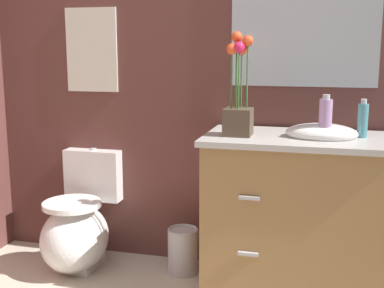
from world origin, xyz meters
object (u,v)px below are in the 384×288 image
object	(u,v)px
trash_bin	(183,250)
wall_mirror	(304,22)
lotion_bottle	(363,120)
soap_bottle	(325,118)
flower_vase	(238,103)
toilet	(78,229)
wall_poster	(92,50)
vanity_cabinet	(295,215)

from	to	relation	value
trash_bin	wall_mirror	xyz separation A→B (m)	(0.64, 0.18, 1.31)
lotion_bottle	soap_bottle	bearing A→B (deg)	-152.93
flower_vase	soap_bottle	distance (m)	0.44
soap_bottle	lotion_bottle	distance (m)	0.20
toilet	flower_vase	xyz separation A→B (m)	(0.97, -0.08, 0.79)
toilet	wall_poster	world-z (taller)	wall_poster
soap_bottle	trash_bin	xyz separation A→B (m)	(-0.78, 0.16, -0.83)
vanity_cabinet	toilet	bearing A→B (deg)	178.81
wall_poster	wall_mirror	size ratio (longest dim) A/B	0.63
vanity_cabinet	flower_vase	xyz separation A→B (m)	(-0.30, -0.06, 0.59)
wall_poster	wall_mirror	bearing A→B (deg)	0.00
toilet	wall_mirror	distance (m)	1.77
vanity_cabinet	soap_bottle	size ratio (longest dim) A/B	4.77
lotion_bottle	flower_vase	bearing A→B (deg)	-170.52
wall_poster	toilet	bearing A→B (deg)	-90.00
trash_bin	toilet	bearing A→B (deg)	-172.21
flower_vase	lotion_bottle	bearing A→B (deg)	9.48
toilet	lotion_bottle	world-z (taller)	lotion_bottle
soap_bottle	wall_poster	world-z (taller)	wall_poster
toilet	soap_bottle	world-z (taller)	soap_bottle
toilet	wall_poster	xyz separation A→B (m)	(0.00, 0.27, 1.05)
lotion_bottle	vanity_cabinet	bearing A→B (deg)	-171.95
toilet	lotion_bottle	xyz separation A→B (m)	(1.59, 0.02, 0.71)
soap_bottle	wall_mirror	xyz separation A→B (m)	(-0.14, 0.34, 0.48)
toilet	flower_vase	world-z (taller)	flower_vase
toilet	flower_vase	distance (m)	1.26
trash_bin	wall_poster	bearing A→B (deg)	163.93
lotion_bottle	wall_poster	distance (m)	1.64
lotion_bottle	wall_poster	world-z (taller)	wall_poster
toilet	trash_bin	world-z (taller)	toilet
vanity_cabinet	wall_poster	bearing A→B (deg)	167.00
vanity_cabinet	wall_mirror	size ratio (longest dim) A/B	1.31
vanity_cabinet	flower_vase	size ratio (longest dim) A/B	2.00
wall_mirror	soap_bottle	bearing A→B (deg)	-68.40
flower_vase	soap_bottle	size ratio (longest dim) A/B	2.39
soap_bottle	wall_mirror	world-z (taller)	wall_mirror
lotion_bottle	wall_poster	xyz separation A→B (m)	(-1.59, 0.25, 0.34)
toilet	trash_bin	bearing A→B (deg)	7.79
toilet	flower_vase	size ratio (longest dim) A/B	1.31
vanity_cabinet	trash_bin	distance (m)	0.72
flower_vase	wall_poster	distance (m)	1.07
flower_vase	wall_poster	world-z (taller)	wall_poster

